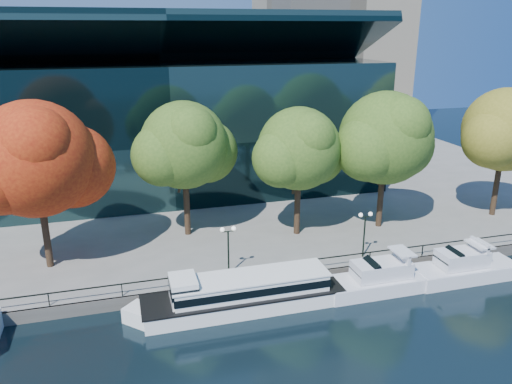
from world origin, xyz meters
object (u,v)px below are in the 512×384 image
object	(u,v)px
tree_1	(38,161)
tree_4	(387,140)
tree_2	(186,147)
cruiser_near	(381,279)
tour_boat	(239,293)
lamp_2	(365,224)
cruiser_far	(461,268)
tree_3	(301,150)
tree_5	(507,132)
lamp_1	(228,239)

from	to	relation	value
tree_1	tree_4	distance (m)	30.37
tree_2	tree_4	distance (m)	18.74
cruiser_near	tree_2	size ratio (longest dim) A/B	0.88
tour_boat	lamp_2	bearing A→B (deg)	17.01
cruiser_far	tree_3	xyz separation A→B (m)	(-10.23, 10.49, 8.06)
tour_boat	tree_3	bearing A→B (deg)	50.06
tree_4	tree_5	size ratio (longest dim) A/B	1.00
tree_4	tree_5	xyz separation A→B (m)	(13.07, -0.38, 0.18)
cruiser_near	tree_2	world-z (taller)	tree_2
cruiser_near	lamp_2	world-z (taller)	lamp_2
tour_boat	lamp_1	bearing A→B (deg)	88.66
lamp_1	lamp_2	bearing A→B (deg)	0.00
tree_2	tree_3	size ratio (longest dim) A/B	1.05
tour_boat	tree_1	xyz separation A→B (m)	(-13.57, 8.89, 8.59)
lamp_2	tour_boat	bearing A→B (deg)	-162.99
tree_2	lamp_2	distance (m)	17.13
tree_3	lamp_2	world-z (taller)	tree_3
cruiser_near	lamp_1	xyz separation A→B (m)	(-11.30, 4.04, 2.99)
tree_4	lamp_1	xyz separation A→B (m)	(-16.71, -5.88, -5.67)
cruiser_far	tree_2	world-z (taller)	tree_2
tree_2	lamp_1	xyz separation A→B (m)	(1.79, -8.93, -5.48)
tree_3	lamp_2	distance (m)	8.85
tree_1	tree_2	world-z (taller)	tree_1
tour_boat	tree_1	size ratio (longest dim) A/B	1.18
tree_4	lamp_2	world-z (taller)	tree_4
tree_3	tree_4	size ratio (longest dim) A/B	0.91
tree_1	tree_5	bearing A→B (deg)	0.31
tree_5	lamp_1	bearing A→B (deg)	-169.54
lamp_1	lamp_2	distance (m)	11.76
tree_3	tree_5	bearing A→B (deg)	-2.12
tour_boat	tree_2	size ratio (longest dim) A/B	1.28
cruiser_far	tree_3	bearing A→B (deg)	134.26
cruiser_far	tree_5	xyz separation A→B (m)	(11.33, 9.70, 8.79)
tree_1	lamp_1	xyz separation A→B (m)	(13.66, -5.26, -5.91)
lamp_1	tree_4	bearing A→B (deg)	19.39
cruiser_near	cruiser_far	distance (m)	7.15
tree_2	tour_boat	bearing A→B (deg)	-82.29
cruiser_near	tree_3	distance (m)	13.49
tour_boat	cruiser_far	xyz separation A→B (m)	(18.53, -0.57, -0.26)
lamp_1	lamp_2	xyz separation A→B (m)	(11.76, 0.00, 0.00)
tour_boat	tree_2	xyz separation A→B (m)	(-1.70, 12.56, 8.16)
lamp_2	cruiser_far	bearing A→B (deg)	-32.11
tour_boat	cruiser_near	distance (m)	11.39
cruiser_near	lamp_1	distance (m)	12.36
tree_1	cruiser_far	bearing A→B (deg)	-16.42
tree_4	lamp_2	xyz separation A→B (m)	(-4.95, -5.88, -5.67)
cruiser_near	tree_3	size ratio (longest dim) A/B	0.92
lamp_2	tree_4	bearing A→B (deg)	49.94
tree_5	cruiser_near	bearing A→B (deg)	-152.71
lamp_1	tree_2	bearing A→B (deg)	101.30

